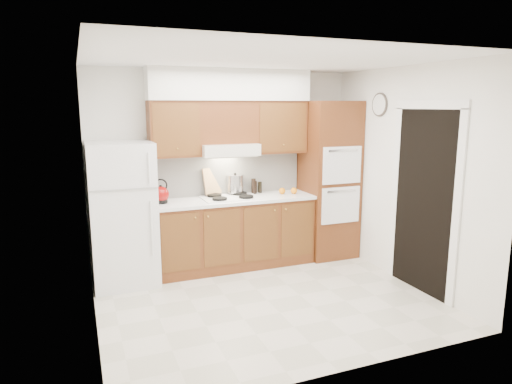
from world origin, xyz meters
The scene contains 26 objects.
floor centered at (0.00, 0.00, 0.00)m, with size 3.60×3.60×0.00m, color beige.
ceiling centered at (0.00, 0.00, 2.60)m, with size 3.60×3.60×0.00m, color white.
wall_back centered at (0.00, 1.50, 1.30)m, with size 3.60×0.02×2.60m, color white.
wall_left centered at (-1.80, 0.00, 1.30)m, with size 0.02×3.00×2.60m, color white.
wall_right centered at (1.80, 0.00, 1.30)m, with size 0.02×3.00×2.60m, color white.
fridge centered at (-1.41, 1.14, 0.86)m, with size 0.75×0.72×1.72m, color white.
base_cabinets centered at (0.02, 1.20, 0.45)m, with size 2.11×0.60×0.90m, color brown.
countertop centered at (0.03, 1.19, 0.92)m, with size 2.13×0.62×0.04m, color white.
backsplash centered at (0.02, 1.49, 1.22)m, with size 2.11×0.03×0.56m, color white.
oven_cabinet centered at (1.44, 1.18, 1.10)m, with size 0.70×0.65×2.20m, color brown.
upper_cab_left centered at (-0.71, 1.33, 1.85)m, with size 0.63×0.33×0.70m, color brown.
upper_cab_right centered at (0.72, 1.33, 1.85)m, with size 0.73×0.33×0.70m, color brown.
range_hood centered at (-0.02, 1.27, 1.57)m, with size 0.75×0.45×0.15m, color silver.
upper_cab_over_hood centered at (-0.02, 1.33, 1.92)m, with size 0.75×0.33×0.55m, color brown.
soffit centered at (0.03, 1.32, 2.40)m, with size 2.13×0.36×0.40m, color silver.
cooktop centered at (-0.02, 1.21, 0.95)m, with size 0.74×0.50×0.01m, color white.
doorway centered at (1.79, -0.35, 1.05)m, with size 0.02×0.90×2.10m, color black.
wall_clock centered at (1.79, 0.55, 2.15)m, with size 0.30×0.30×0.02m, color #3F3833.
kettle centered at (-0.93, 1.21, 1.05)m, with size 0.20×0.20×0.20m, color maroon.
cutting_board centered at (-0.20, 1.45, 1.14)m, with size 0.27×0.02×0.36m, color tan.
stock_pot centered at (0.11, 1.41, 1.09)m, with size 0.22×0.22×0.23m, color #A9A9AD.
condiment_a centered at (0.37, 1.36, 1.05)m, with size 0.06×0.06×0.21m, color black.
condiment_b centered at (0.39, 1.38, 1.03)m, with size 0.06×0.06×0.18m, color black.
condiment_c centered at (0.48, 1.42, 1.02)m, with size 0.05×0.05×0.15m, color black.
orange_near centered at (0.88, 1.15, 0.98)m, with size 0.09×0.09×0.09m, color orange.
orange_far centered at (0.72, 1.20, 0.98)m, with size 0.09×0.09×0.09m, color #F99D0D.
Camera 1 is at (-1.87, -4.39, 2.14)m, focal length 32.00 mm.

